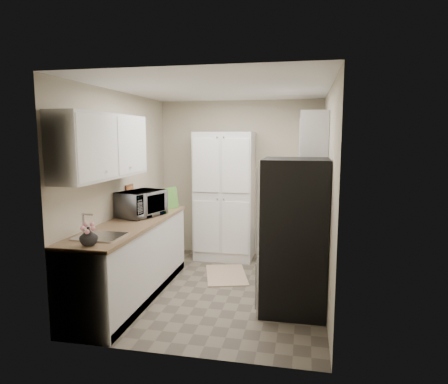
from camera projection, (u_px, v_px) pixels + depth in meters
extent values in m
plane|color=#665B4C|center=(219.00, 289.00, 5.10)|extent=(3.20, 3.20, 0.00)
cube|color=#C1B49C|center=(240.00, 179.00, 6.48)|extent=(2.60, 0.04, 2.50)
cube|color=#C1B49C|center=(179.00, 218.00, 3.37)|extent=(2.60, 0.04, 2.50)
cube|color=#C1B49C|center=(122.00, 189.00, 5.19)|extent=(0.04, 3.20, 2.50)
cube|color=#C1B49C|center=(327.00, 195.00, 4.67)|extent=(0.04, 3.20, 2.50)
cube|color=white|center=(219.00, 89.00, 4.75)|extent=(2.60, 3.20, 0.04)
cube|color=silver|center=(103.00, 146.00, 4.34)|extent=(0.33, 1.60, 0.70)
cube|color=silver|center=(313.00, 140.00, 5.40)|extent=(0.33, 1.55, 0.58)
cube|color=#99999E|center=(308.00, 169.00, 5.05)|extent=(0.45, 0.76, 0.13)
cube|color=#B7B7BC|center=(100.00, 237.00, 4.05)|extent=(0.45, 0.40, 0.02)
cube|color=brown|center=(129.00, 193.00, 5.39)|extent=(0.02, 0.22, 0.22)
cube|color=silver|center=(224.00, 196.00, 6.28)|extent=(0.90, 0.55, 2.00)
cube|color=silver|center=(132.00, 261.00, 4.82)|extent=(0.60, 2.30, 0.88)
cube|color=#846647|center=(130.00, 224.00, 4.76)|extent=(0.63, 2.33, 0.04)
cube|color=silver|center=(300.00, 237.00, 6.00)|extent=(0.60, 0.80, 0.88)
cube|color=#846647|center=(301.00, 206.00, 5.93)|extent=(0.63, 0.83, 0.04)
cube|color=#B7B7BC|center=(298.00, 251.00, 5.22)|extent=(0.64, 0.76, 0.90)
cube|color=black|center=(299.00, 216.00, 5.16)|extent=(0.66, 0.78, 0.03)
cube|color=black|center=(322.00, 209.00, 5.09)|extent=(0.06, 0.76, 0.22)
cube|color=pink|center=(269.00, 245.00, 5.15)|extent=(0.01, 0.16, 0.42)
cube|color=beige|center=(270.00, 240.00, 5.38)|extent=(0.01, 0.16, 0.42)
cube|color=#B7B7BC|center=(294.00, 236.00, 4.40)|extent=(0.70, 0.72, 1.70)
imported|color=#B0B0B5|center=(141.00, 204.00, 5.10)|extent=(0.56, 0.68, 0.33)
cylinder|color=black|center=(145.00, 200.00, 5.55)|extent=(0.07, 0.07, 0.26)
imported|color=silver|center=(89.00, 236.00, 3.74)|extent=(0.21, 0.21, 0.18)
cube|color=#4F8F37|center=(171.00, 198.00, 5.64)|extent=(0.12, 0.23, 0.30)
cube|color=silver|center=(300.00, 197.00, 6.07)|extent=(0.41, 0.45, 0.21)
cube|color=tan|center=(226.00, 275.00, 5.60)|extent=(0.75, 0.98, 0.01)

